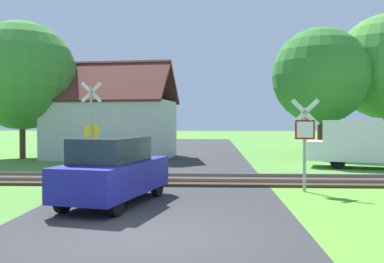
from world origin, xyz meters
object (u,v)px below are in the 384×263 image
(stop_sign_near, at_px, (305,137))
(crossing_sign_far, at_px, (91,124))
(tree_right, at_px, (320,76))
(house, at_px, (112,126))
(tree_left, at_px, (22,76))
(mail_truck, at_px, (367,142))
(parked_car, at_px, (114,171))

(stop_sign_near, distance_m, crossing_sign_far, 8.93)
(stop_sign_near, height_order, tree_right, tree_right)
(house, relative_size, tree_right, 0.95)
(stop_sign_near, bearing_deg, tree_left, -29.24)
(tree_right, distance_m, mail_truck, 8.42)
(house, relative_size, parked_car, 1.80)
(crossing_sign_far, relative_size, tree_left, 0.48)
(crossing_sign_far, xyz_separation_m, parked_car, (2.42, -6.36, -1.21))
(crossing_sign_far, height_order, tree_left, tree_left)
(stop_sign_near, relative_size, parked_car, 0.68)
(tree_right, bearing_deg, tree_left, -168.90)
(tree_left, bearing_deg, stop_sign_near, -37.77)
(stop_sign_near, relative_size, house, 0.38)
(crossing_sign_far, height_order, parked_car, crossing_sign_far)
(house, bearing_deg, parked_car, -70.26)
(tree_left, bearing_deg, tree_right, 11.10)
(house, height_order, parked_car, house)
(house, height_order, mail_truck, house)
(tree_left, distance_m, mail_truck, 18.94)
(house, distance_m, tree_left, 5.88)
(tree_left, xyz_separation_m, parked_car, (8.37, -12.98, -3.91))
(crossing_sign_far, bearing_deg, tree_left, 129.39)
(mail_truck, relative_size, parked_car, 1.22)
(house, distance_m, tree_right, 13.48)
(house, xyz_separation_m, mail_truck, (13.13, -4.87, -0.65))
(house, relative_size, tree_left, 0.97)
(crossing_sign_far, relative_size, parked_car, 0.90)
(house, bearing_deg, tree_left, -163.93)
(tree_right, xyz_separation_m, tree_left, (-17.86, -3.50, -0.25))
(parked_car, bearing_deg, stop_sign_near, 35.41)
(house, height_order, tree_left, tree_left)
(stop_sign_near, distance_m, parked_car, 5.99)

